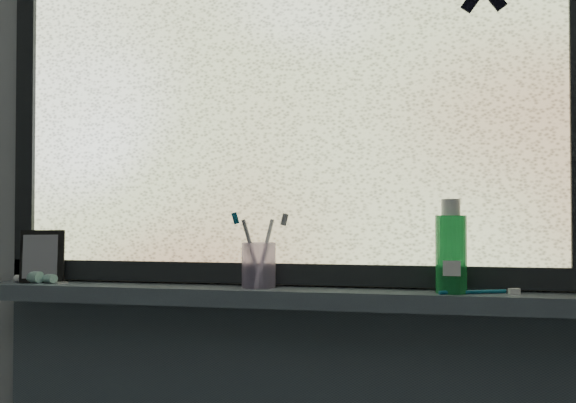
% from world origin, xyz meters
% --- Properties ---
extents(wall_back, '(3.00, 0.01, 2.50)m').
position_xyz_m(wall_back, '(0.00, 1.30, 1.25)').
color(wall_back, '#9EA3A8').
rests_on(wall_back, ground).
extents(windowsill, '(1.62, 0.14, 0.04)m').
position_xyz_m(windowsill, '(0.00, 1.23, 1.00)').
color(windowsill, '#47535F').
rests_on(windowsill, wall_back).
extents(window_pane, '(1.50, 0.01, 1.00)m').
position_xyz_m(window_pane, '(0.00, 1.28, 1.53)').
color(window_pane, silver).
rests_on(window_pane, wall_back).
extents(frame_bottom, '(1.60, 0.03, 0.05)m').
position_xyz_m(frame_bottom, '(0.00, 1.28, 1.05)').
color(frame_bottom, black).
rests_on(frame_bottom, windowsill).
extents(frame_left, '(0.05, 0.03, 1.10)m').
position_xyz_m(frame_left, '(-0.78, 1.28, 1.53)').
color(frame_left, black).
rests_on(frame_left, wall_back).
extents(vanity_mirror, '(0.12, 0.09, 0.13)m').
position_xyz_m(vanity_mirror, '(-0.70, 1.23, 1.09)').
color(vanity_mirror, black).
rests_on(vanity_mirror, windowsill).
extents(toothpaste_tube, '(0.17, 0.09, 0.03)m').
position_xyz_m(toothpaste_tube, '(-0.70, 1.21, 1.03)').
color(toothpaste_tube, silver).
rests_on(toothpaste_tube, windowsill).
extents(toothbrush_cup, '(0.10, 0.10, 0.11)m').
position_xyz_m(toothbrush_cup, '(-0.12, 1.23, 1.07)').
color(toothbrush_cup, '#C7ADE5').
rests_on(toothbrush_cup, windowsill).
extents(toothbrush_lying, '(0.19, 0.09, 0.01)m').
position_xyz_m(toothbrush_lying, '(0.37, 1.21, 1.03)').
color(toothbrush_lying, '#0C5572').
rests_on(toothbrush_lying, windowsill).
extents(mouthwash_bottle, '(0.08, 0.08, 0.17)m').
position_xyz_m(mouthwash_bottle, '(0.32, 1.22, 1.12)').
color(mouthwash_bottle, green).
rests_on(mouthwash_bottle, windowsill).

